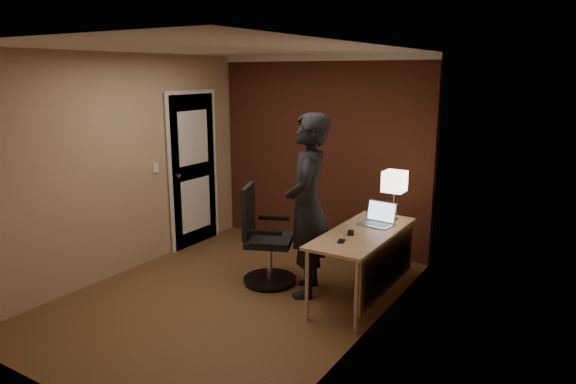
# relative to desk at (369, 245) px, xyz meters

# --- Properties ---
(room) EXTENTS (4.00, 4.00, 4.00)m
(room) POSITION_rel_desk_xyz_m (-1.53, 0.90, 0.77)
(room) COLOR brown
(room) RESTS_ON ground
(desk) EXTENTS (0.60, 1.50, 0.73)m
(desk) POSITION_rel_desk_xyz_m (0.00, 0.00, 0.00)
(desk) COLOR tan
(desk) RESTS_ON ground
(desk_lamp) EXTENTS (0.22, 0.22, 0.54)m
(desk_lamp) POSITION_rel_desk_xyz_m (0.03, 0.55, 0.55)
(desk_lamp) COLOR silver
(desk_lamp) RESTS_ON desk
(laptop) EXTENTS (0.36, 0.29, 0.23)m
(laptop) POSITION_rel_desk_xyz_m (-0.04, 0.32, 0.19)
(laptop) COLOR silver
(laptop) RESTS_ON desk
(mouse) EXTENTS (0.09, 0.12, 0.03)m
(mouse) POSITION_rel_desk_xyz_m (-0.14, -0.15, 0.14)
(mouse) COLOR black
(mouse) RESTS_ON desk
(phone) EXTENTS (0.09, 0.13, 0.01)m
(phone) POSITION_rel_desk_xyz_m (-0.12, -0.41, 0.13)
(phone) COLOR black
(phone) RESTS_ON desk
(office_chair) EXTENTS (0.64, 0.69, 1.08)m
(office_chair) POSITION_rel_desk_xyz_m (-1.17, -0.17, -0.13)
(office_chair) COLOR black
(office_chair) RESTS_ON ground
(person) EXTENTS (0.69, 0.81, 1.90)m
(person) POSITION_rel_desk_xyz_m (-0.63, -0.15, 0.35)
(person) COLOR black
(person) RESTS_ON ground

